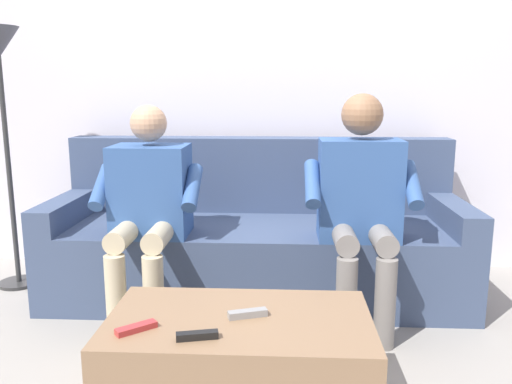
{
  "coord_description": "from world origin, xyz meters",
  "views": [
    {
      "loc": [
        -0.15,
        2.85,
        1.2
      ],
      "look_at": [
        0.0,
        -0.05,
        0.62
      ],
      "focal_mm": 36.67,
      "sensor_mm": 36.0,
      "label": 1
    }
  ],
  "objects_px": {
    "couch": "(257,240)",
    "person_left_seated": "(361,197)",
    "remote_gray": "(248,314)",
    "person_right_seated": "(148,200)",
    "remote_red": "(136,328)",
    "floor_lamp": "(0,77)",
    "coffee_table": "(240,367)",
    "remote_black": "(197,336)"
  },
  "relations": [
    {
      "from": "person_left_seated",
      "to": "floor_lamp",
      "type": "xyz_separation_m",
      "value": [
        2.03,
        -0.42,
        0.6
      ]
    },
    {
      "from": "couch",
      "to": "person_left_seated",
      "type": "relative_size",
      "value": 2.01
    },
    {
      "from": "couch",
      "to": "remote_red",
      "type": "height_order",
      "value": "couch"
    },
    {
      "from": "person_left_seated",
      "to": "remote_black",
      "type": "height_order",
      "value": "person_left_seated"
    },
    {
      "from": "couch",
      "to": "remote_black",
      "type": "bearing_deg",
      "value": 85.0
    },
    {
      "from": "couch",
      "to": "person_left_seated",
      "type": "xyz_separation_m",
      "value": [
        -0.54,
        0.41,
        0.36
      ]
    },
    {
      "from": "coffee_table",
      "to": "person_left_seated",
      "type": "xyz_separation_m",
      "value": [
        -0.54,
        -0.84,
        0.47
      ]
    },
    {
      "from": "person_left_seated",
      "to": "person_right_seated",
      "type": "height_order",
      "value": "person_left_seated"
    },
    {
      "from": "person_left_seated",
      "to": "remote_red",
      "type": "height_order",
      "value": "person_left_seated"
    },
    {
      "from": "person_right_seated",
      "to": "remote_red",
      "type": "relative_size",
      "value": 7.89
    },
    {
      "from": "remote_black",
      "to": "person_left_seated",
      "type": "bearing_deg",
      "value": -136.36
    },
    {
      "from": "couch",
      "to": "coffee_table",
      "type": "relative_size",
      "value": 2.48
    },
    {
      "from": "person_right_seated",
      "to": "couch",
      "type": "bearing_deg",
      "value": -144.16
    },
    {
      "from": "person_left_seated",
      "to": "remote_red",
      "type": "bearing_deg",
      "value": 47.45
    },
    {
      "from": "remote_red",
      "to": "floor_lamp",
      "type": "bearing_deg",
      "value": -89.73
    },
    {
      "from": "remote_black",
      "to": "floor_lamp",
      "type": "distance_m",
      "value": 2.15
    },
    {
      "from": "remote_black",
      "to": "floor_lamp",
      "type": "relative_size",
      "value": 0.09
    },
    {
      "from": "person_left_seated",
      "to": "remote_gray",
      "type": "distance_m",
      "value": 1.01
    },
    {
      "from": "remote_gray",
      "to": "floor_lamp",
      "type": "bearing_deg",
      "value": 122.14
    },
    {
      "from": "person_left_seated",
      "to": "person_right_seated",
      "type": "relative_size",
      "value": 1.05
    },
    {
      "from": "person_left_seated",
      "to": "remote_red",
      "type": "xyz_separation_m",
      "value": [
        0.88,
        0.96,
        -0.27
      ]
    },
    {
      "from": "coffee_table",
      "to": "person_right_seated",
      "type": "height_order",
      "value": "person_right_seated"
    },
    {
      "from": "floor_lamp",
      "to": "person_right_seated",
      "type": "bearing_deg",
      "value": 157.15
    },
    {
      "from": "couch",
      "to": "remote_gray",
      "type": "xyz_separation_m",
      "value": [
        -0.03,
        1.24,
        0.09
      ]
    },
    {
      "from": "remote_black",
      "to": "floor_lamp",
      "type": "height_order",
      "value": "floor_lamp"
    },
    {
      "from": "couch",
      "to": "coffee_table",
      "type": "distance_m",
      "value": 1.25
    },
    {
      "from": "couch",
      "to": "floor_lamp",
      "type": "xyz_separation_m",
      "value": [
        1.49,
        -0.01,
        0.96
      ]
    },
    {
      "from": "remote_red",
      "to": "remote_gray",
      "type": "distance_m",
      "value": 0.39
    },
    {
      "from": "person_right_seated",
      "to": "floor_lamp",
      "type": "height_order",
      "value": "floor_lamp"
    },
    {
      "from": "couch",
      "to": "person_right_seated",
      "type": "xyz_separation_m",
      "value": [
        0.54,
        0.39,
        0.33
      ]
    },
    {
      "from": "floor_lamp",
      "to": "couch",
      "type": "bearing_deg",
      "value": 179.75
    },
    {
      "from": "remote_gray",
      "to": "remote_black",
      "type": "bearing_deg",
      "value": -149.31
    },
    {
      "from": "floor_lamp",
      "to": "remote_red",
      "type": "bearing_deg",
      "value": 129.74
    },
    {
      "from": "person_left_seated",
      "to": "remote_gray",
      "type": "relative_size",
      "value": 8.27
    },
    {
      "from": "person_left_seated",
      "to": "remote_black",
      "type": "xyz_separation_m",
      "value": [
        0.67,
        1.01,
        -0.26
      ]
    },
    {
      "from": "remote_red",
      "to": "remote_gray",
      "type": "height_order",
      "value": "remote_gray"
    },
    {
      "from": "coffee_table",
      "to": "remote_black",
      "type": "xyz_separation_m",
      "value": [
        0.12,
        0.17,
        0.21
      ]
    },
    {
      "from": "person_left_seated",
      "to": "floor_lamp",
      "type": "relative_size",
      "value": 0.76
    },
    {
      "from": "person_left_seated",
      "to": "floor_lamp",
      "type": "height_order",
      "value": "floor_lamp"
    },
    {
      "from": "coffee_table",
      "to": "floor_lamp",
      "type": "xyz_separation_m",
      "value": [
        1.49,
        -1.25,
        1.07
      ]
    },
    {
      "from": "coffee_table",
      "to": "person_left_seated",
      "type": "relative_size",
      "value": 0.81
    },
    {
      "from": "remote_red",
      "to": "remote_black",
      "type": "bearing_deg",
      "value": 128.1
    }
  ]
}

